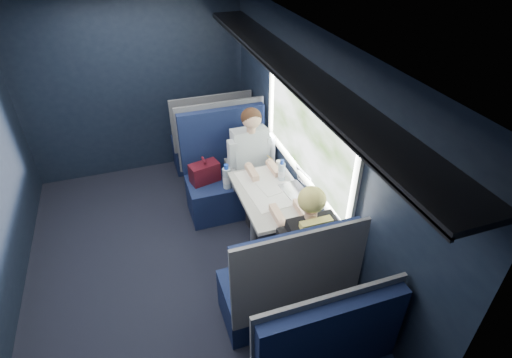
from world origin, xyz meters
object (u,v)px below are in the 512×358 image
object	(u,v)px
table	(269,200)
laptop	(299,185)
seat_row_front	(211,141)
cup	(279,164)
bottle_small	(282,171)
seat_bay_near	(228,177)
man	(253,159)
woman	(305,241)
seat_bay_far	(284,288)

from	to	relation	value
table	laptop	size ratio (longest dim) A/B	3.20
seat_row_front	cup	xyz separation A→B (m)	(0.45, -1.38, 0.37)
table	bottle_small	xyz separation A→B (m)	(0.20, 0.18, 0.18)
laptop	cup	distance (m)	0.44
laptop	seat_row_front	bearing A→B (deg)	104.98
seat_bay_near	man	xyz separation A→B (m)	(0.26, -0.17, 0.30)
seat_row_front	man	bearing A→B (deg)	-77.17
woman	seat_bay_near	bearing A→B (deg)	99.40
seat_row_front	seat_bay_far	bearing A→B (deg)	-90.00
seat_bay_far	bottle_small	distance (m)	1.21
seat_bay_far	seat_row_front	xyz separation A→B (m)	(0.00, 2.67, -0.00)
seat_bay_near	man	distance (m)	0.43
man	bottle_small	xyz separation A→B (m)	(0.14, -0.51, 0.13)
table	laptop	distance (m)	0.34
table	woman	world-z (taller)	woman
seat_row_front	laptop	world-z (taller)	seat_row_front
cup	laptop	bearing A→B (deg)	-84.76
cup	table	bearing A→B (deg)	-122.76
seat_bay_far	bottle_small	xyz separation A→B (m)	(0.39, 1.06, 0.43)
seat_bay_far	cup	size ratio (longest dim) A/B	15.10
seat_bay_far	woman	xyz separation A→B (m)	(0.25, 0.17, 0.31)
man	laptop	distance (m)	0.77
seat_row_front	laptop	distance (m)	1.93
bottle_small	seat_bay_far	bearing A→B (deg)	-110.06
seat_bay_near	man	world-z (taller)	man
woman	laptop	xyz separation A→B (m)	(0.24, 0.68, 0.07)
cup	seat_row_front	bearing A→B (deg)	107.93
man	cup	size ratio (longest dim) A/B	15.84
laptop	cup	size ratio (longest dim) A/B	3.75
seat_row_front	cup	distance (m)	1.50
bottle_small	seat_bay_near	bearing A→B (deg)	120.05
man	cup	distance (m)	0.35
woman	laptop	distance (m)	0.72
woman	bottle_small	world-z (taller)	woman
seat_bay_near	man	size ratio (longest dim) A/B	0.95
table	man	size ratio (longest dim) A/B	0.76
seat_row_front	cup	bearing A→B (deg)	-72.07
man	cup	xyz separation A→B (m)	(0.20, -0.29, 0.06)
laptop	bottle_small	distance (m)	0.24
laptop	bottle_small	size ratio (longest dim) A/B	1.28
seat_row_front	man	xyz separation A→B (m)	(0.25, -1.10, 0.31)
seat_bay_far	bottle_small	size ratio (longest dim) A/B	5.17
seat_bay_near	bottle_small	bearing A→B (deg)	-59.95
seat_bay_far	laptop	distance (m)	1.05
seat_bay_far	woman	distance (m)	0.43
seat_row_front	table	bearing A→B (deg)	-84.20
seat_row_front	laptop	xyz separation A→B (m)	(0.49, -1.82, 0.39)
woman	bottle_small	xyz separation A→B (m)	(0.14, 0.89, 0.12)
laptop	seat_bay_far	bearing A→B (deg)	-119.97
seat_bay_far	man	size ratio (longest dim) A/B	0.95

